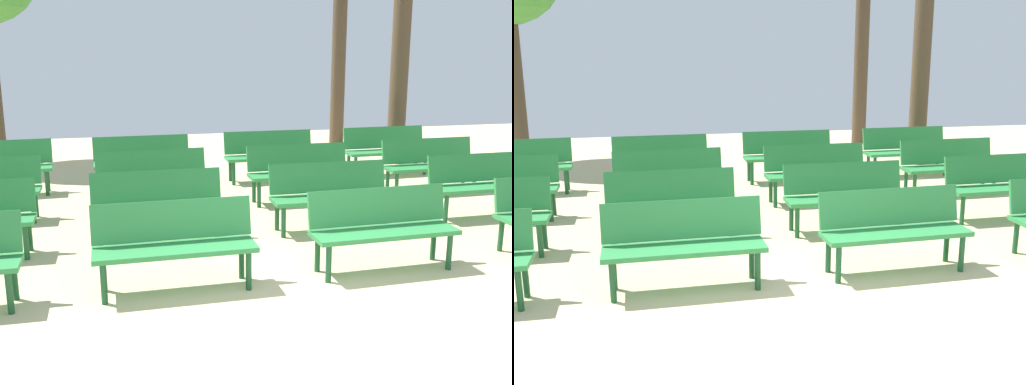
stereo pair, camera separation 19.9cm
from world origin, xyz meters
The scene contains 15 objects.
ground_plane centered at (0.00, 0.00, 0.00)m, with size 24.00×24.00×0.00m, color #CCB789.
bench_r0_c1 centered at (-1.19, 1.53, 0.50)m, with size 1.61×0.51×0.87m.
bench_r0_c2 centered at (1.05, 1.57, 0.50)m, with size 1.62×0.54×0.87m.
bench_r1_c1 centered at (-1.25, 3.05, 0.50)m, with size 1.60×0.49×0.87m.
bench_r1_c2 centered at (1.00, 3.07, 0.50)m, with size 1.60×0.48×0.87m.
bench_r1_c3 centered at (3.33, 3.19, 0.50)m, with size 1.61×0.51×0.87m.
bench_r2_c1 centered at (-1.22, 4.54, 0.50)m, with size 1.62×0.57×0.87m.
bench_r2_c2 centered at (1.03, 4.56, 0.50)m, with size 1.61×0.51×0.87m.
bench_r2_c3 centered at (3.30, 4.64, 0.50)m, with size 1.61×0.51×0.87m.
bench_r3_c0 centered at (-3.54, 5.99, 0.50)m, with size 1.62×0.56×0.87m.
bench_r3_c1 centered at (-1.30, 5.99, 0.50)m, with size 1.61×0.52×0.87m.
bench_r3_c2 centered at (0.95, 6.08, 0.50)m, with size 1.60×0.48×0.87m.
bench_r3_c3 centered at (3.20, 6.11, 0.50)m, with size 1.61×0.51×0.87m.
tree_0 centered at (3.62, 9.85, 1.78)m, with size 0.34×0.34×3.57m.
tree_2 centered at (3.87, 7.10, 1.75)m, with size 0.36×0.36×3.50m.
Camera 2 is at (-1.49, -4.25, 2.40)m, focal length 42.40 mm.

